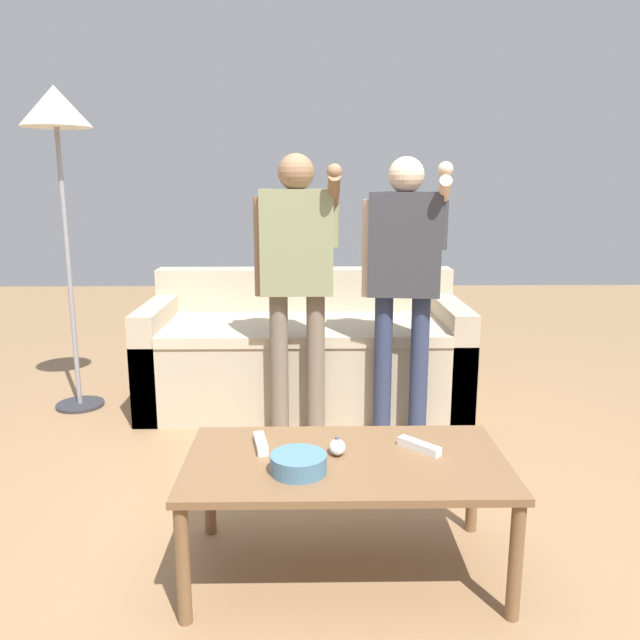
# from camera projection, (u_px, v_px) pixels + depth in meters

# --- Properties ---
(ground_plane) EXTENTS (12.00, 12.00, 0.00)m
(ground_plane) POSITION_uv_depth(u_px,v_px,m) (310.00, 535.00, 2.42)
(ground_plane) COLOR #93704C
(couch) EXTENTS (1.89, 0.88, 0.78)m
(couch) POSITION_uv_depth(u_px,v_px,m) (305.00, 354.00, 3.87)
(couch) COLOR #B7A88E
(couch) RESTS_ON ground
(coffee_table) EXTENTS (1.07, 0.58, 0.42)m
(coffee_table) POSITION_uv_depth(u_px,v_px,m) (345.00, 472.00, 2.12)
(coffee_table) COLOR brown
(coffee_table) RESTS_ON ground
(snack_bowl) EXTENTS (0.18, 0.18, 0.06)m
(snack_bowl) POSITION_uv_depth(u_px,v_px,m) (298.00, 463.00, 2.01)
(snack_bowl) COLOR teal
(snack_bowl) RESTS_ON coffee_table
(game_remote_nunchuk) EXTENTS (0.06, 0.09, 0.05)m
(game_remote_nunchuk) POSITION_uv_depth(u_px,v_px,m) (337.00, 447.00, 2.15)
(game_remote_nunchuk) COLOR white
(game_remote_nunchuk) RESTS_ON coffee_table
(floor_lamp) EXTENTS (0.39, 0.39, 1.84)m
(floor_lamp) POSITION_uv_depth(u_px,v_px,m) (56.00, 126.00, 3.47)
(floor_lamp) COLOR #2D2D33
(floor_lamp) RESTS_ON ground
(player_right) EXTENTS (0.43, 0.32, 1.45)m
(player_right) POSITION_uv_depth(u_px,v_px,m) (404.00, 265.00, 3.21)
(player_right) COLOR #2D3856
(player_right) RESTS_ON ground
(player_center) EXTENTS (0.44, 0.29, 1.47)m
(player_center) POSITION_uv_depth(u_px,v_px,m) (297.00, 263.00, 3.20)
(player_center) COLOR #756656
(player_center) RESTS_ON ground
(game_remote_wand_near) EXTENTS (0.06, 0.16, 0.03)m
(game_remote_wand_near) POSITION_uv_depth(u_px,v_px,m) (260.00, 443.00, 2.20)
(game_remote_wand_near) COLOR white
(game_remote_wand_near) RESTS_ON coffee_table
(game_remote_wand_far) EXTENTS (0.14, 0.14, 0.03)m
(game_remote_wand_far) POSITION_uv_depth(u_px,v_px,m) (419.00, 446.00, 2.17)
(game_remote_wand_far) COLOR white
(game_remote_wand_far) RESTS_ON coffee_table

